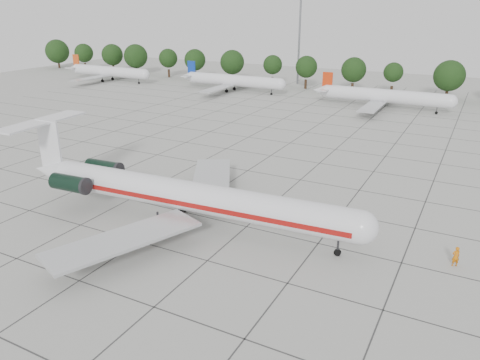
{
  "coord_description": "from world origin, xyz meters",
  "views": [
    {
      "loc": [
        20.34,
        -40.07,
        22.31
      ],
      "look_at": [
        -2.89,
        3.98,
        3.5
      ],
      "focal_mm": 35.0,
      "sensor_mm": 36.0,
      "label": 1
    }
  ],
  "objects_px": {
    "bg_airliner_c": "(384,96)",
    "floodlight_mast": "(299,34)",
    "bg_airliner_a": "(109,72)",
    "bg_airliner_b": "(233,81)",
    "main_airliner": "(175,193)",
    "ground_crew": "(456,256)"
  },
  "relations": [
    {
      "from": "bg_airliner_c",
      "to": "floodlight_mast",
      "type": "xyz_separation_m",
      "value": [
        -30.09,
        24.56,
        11.37
      ]
    },
    {
      "from": "bg_airliner_a",
      "to": "bg_airliner_b",
      "type": "bearing_deg",
      "value": 2.78
    },
    {
      "from": "main_airliner",
      "to": "bg_airliner_a",
      "type": "distance_m",
      "value": 104.33
    },
    {
      "from": "floodlight_mast",
      "to": "bg_airliner_b",
      "type": "bearing_deg",
      "value": -117.57
    },
    {
      "from": "ground_crew",
      "to": "bg_airliner_a",
      "type": "bearing_deg",
      "value": -61.51
    },
    {
      "from": "bg_airliner_c",
      "to": "floodlight_mast",
      "type": "relative_size",
      "value": 1.11
    },
    {
      "from": "ground_crew",
      "to": "floodlight_mast",
      "type": "bearing_deg",
      "value": -89.05
    },
    {
      "from": "bg_airliner_a",
      "to": "bg_airliner_b",
      "type": "height_order",
      "value": "same"
    },
    {
      "from": "ground_crew",
      "to": "bg_airliner_c",
      "type": "relative_size",
      "value": 0.07
    },
    {
      "from": "bg_airliner_c",
      "to": "ground_crew",
      "type": "bearing_deg",
      "value": -72.9
    },
    {
      "from": "bg_airliner_a",
      "to": "floodlight_mast",
      "type": "bearing_deg",
      "value": 23.09
    },
    {
      "from": "main_airliner",
      "to": "ground_crew",
      "type": "xyz_separation_m",
      "value": [
        27.65,
        4.28,
        -2.44
      ]
    },
    {
      "from": "bg_airliner_c",
      "to": "floodlight_mast",
      "type": "bearing_deg",
      "value": 140.78
    },
    {
      "from": "main_airliner",
      "to": "bg_airliner_c",
      "type": "relative_size",
      "value": 1.46
    },
    {
      "from": "bg_airliner_c",
      "to": "main_airliner",
      "type": "bearing_deg",
      "value": -96.05
    },
    {
      "from": "ground_crew",
      "to": "main_airliner",
      "type": "bearing_deg",
      "value": -19.38
    },
    {
      "from": "bg_airliner_b",
      "to": "floodlight_mast",
      "type": "distance_m",
      "value": 25.72
    },
    {
      "from": "bg_airliner_a",
      "to": "floodlight_mast",
      "type": "height_order",
      "value": "floodlight_mast"
    },
    {
      "from": "bg_airliner_b",
      "to": "bg_airliner_c",
      "type": "bearing_deg",
      "value": -5.76
    },
    {
      "from": "ground_crew",
      "to": "bg_airliner_a",
      "type": "height_order",
      "value": "bg_airliner_a"
    },
    {
      "from": "main_airliner",
      "to": "floodlight_mast",
      "type": "relative_size",
      "value": 1.62
    },
    {
      "from": "main_airliner",
      "to": "ground_crew",
      "type": "relative_size",
      "value": 21.26
    }
  ]
}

